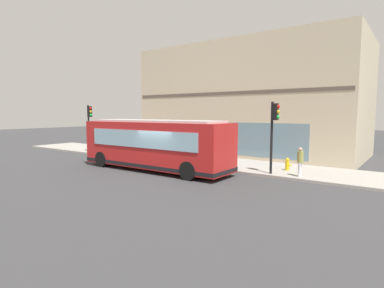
{
  "coord_description": "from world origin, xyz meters",
  "views": [
    {
      "loc": [
        -13.17,
        -11.74,
        3.48
      ],
      "look_at": [
        2.25,
        -0.47,
        1.58
      ],
      "focal_mm": 29.02,
      "sensor_mm": 36.0,
      "label": 1
    }
  ],
  "objects_px": {
    "city_bus_nearside": "(154,145)",
    "fire_hydrant": "(287,164)",
    "pedestrian_near_building_entrance": "(186,145)",
    "pedestrian_walking_along_curb": "(300,160)",
    "traffic_light_down_block": "(89,119)",
    "traffic_light_near_corner": "(274,124)",
    "pedestrian_by_light_pole": "(153,143)"
  },
  "relations": [
    {
      "from": "fire_hydrant",
      "to": "pedestrian_near_building_entrance",
      "type": "bearing_deg",
      "value": 85.99
    },
    {
      "from": "city_bus_nearside",
      "to": "pedestrian_walking_along_curb",
      "type": "xyz_separation_m",
      "value": [
        2.54,
        -8.03,
        -0.52
      ]
    },
    {
      "from": "traffic_light_down_block",
      "to": "pedestrian_walking_along_curb",
      "type": "relative_size",
      "value": 2.6
    },
    {
      "from": "pedestrian_walking_along_curb",
      "to": "traffic_light_near_corner",
      "type": "bearing_deg",
      "value": 95.78
    },
    {
      "from": "city_bus_nearside",
      "to": "pedestrian_by_light_pole",
      "type": "xyz_separation_m",
      "value": [
        4.04,
        3.9,
        -0.42
      ]
    },
    {
      "from": "traffic_light_near_corner",
      "to": "pedestrian_walking_along_curb",
      "type": "height_order",
      "value": "traffic_light_near_corner"
    },
    {
      "from": "traffic_light_down_block",
      "to": "pedestrian_by_light_pole",
      "type": "distance_m",
      "value": 6.27
    },
    {
      "from": "city_bus_nearside",
      "to": "traffic_light_near_corner",
      "type": "height_order",
      "value": "traffic_light_near_corner"
    },
    {
      "from": "traffic_light_down_block",
      "to": "pedestrian_by_light_pole",
      "type": "relative_size",
      "value": 2.35
    },
    {
      "from": "pedestrian_by_light_pole",
      "to": "city_bus_nearside",
      "type": "bearing_deg",
      "value": -136.0
    },
    {
      "from": "pedestrian_near_building_entrance",
      "to": "pedestrian_by_light_pole",
      "type": "relative_size",
      "value": 0.99
    },
    {
      "from": "pedestrian_by_light_pole",
      "to": "traffic_light_down_block",
      "type": "bearing_deg",
      "value": 106.63
    },
    {
      "from": "traffic_light_down_block",
      "to": "pedestrian_near_building_entrance",
      "type": "height_order",
      "value": "traffic_light_down_block"
    },
    {
      "from": "fire_hydrant",
      "to": "pedestrian_by_light_pole",
      "type": "height_order",
      "value": "pedestrian_by_light_pole"
    },
    {
      "from": "fire_hydrant",
      "to": "pedestrian_walking_along_curb",
      "type": "bearing_deg",
      "value": -140.43
    },
    {
      "from": "traffic_light_down_block",
      "to": "pedestrian_walking_along_curb",
      "type": "distance_m",
      "value": 17.79
    },
    {
      "from": "traffic_light_down_block",
      "to": "pedestrian_walking_along_curb",
      "type": "height_order",
      "value": "traffic_light_down_block"
    },
    {
      "from": "fire_hydrant",
      "to": "pedestrian_walking_along_curb",
      "type": "distance_m",
      "value": 1.87
    },
    {
      "from": "pedestrian_walking_along_curb",
      "to": "city_bus_nearside",
      "type": "bearing_deg",
      "value": 107.56
    },
    {
      "from": "city_bus_nearside",
      "to": "traffic_light_near_corner",
      "type": "bearing_deg",
      "value": -70.06
    },
    {
      "from": "fire_hydrant",
      "to": "pedestrian_by_light_pole",
      "type": "distance_m",
      "value": 10.81
    },
    {
      "from": "pedestrian_near_building_entrance",
      "to": "pedestrian_walking_along_curb",
      "type": "xyz_separation_m",
      "value": [
        -1.94,
        -9.04,
        -0.1
      ]
    },
    {
      "from": "traffic_light_down_block",
      "to": "traffic_light_near_corner",
      "type": "bearing_deg",
      "value": -89.74
    },
    {
      "from": "city_bus_nearside",
      "to": "pedestrian_near_building_entrance",
      "type": "bearing_deg",
      "value": 12.76
    },
    {
      "from": "pedestrian_near_building_entrance",
      "to": "pedestrian_walking_along_curb",
      "type": "relative_size",
      "value": 1.1
    },
    {
      "from": "traffic_light_near_corner",
      "to": "pedestrian_near_building_entrance",
      "type": "distance_m",
      "value": 8.1
    },
    {
      "from": "city_bus_nearside",
      "to": "traffic_light_near_corner",
      "type": "xyz_separation_m",
      "value": [
        2.4,
        -6.61,
        1.35
      ]
    },
    {
      "from": "city_bus_nearside",
      "to": "fire_hydrant",
      "type": "height_order",
      "value": "city_bus_nearside"
    },
    {
      "from": "traffic_light_near_corner",
      "to": "fire_hydrant",
      "type": "bearing_deg",
      "value": -10.21
    },
    {
      "from": "fire_hydrant",
      "to": "city_bus_nearside",
      "type": "bearing_deg",
      "value": 119.69
    },
    {
      "from": "pedestrian_walking_along_curb",
      "to": "fire_hydrant",
      "type": "bearing_deg",
      "value": 39.57
    },
    {
      "from": "traffic_light_near_corner",
      "to": "pedestrian_near_building_entrance",
      "type": "height_order",
      "value": "traffic_light_near_corner"
    }
  ]
}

